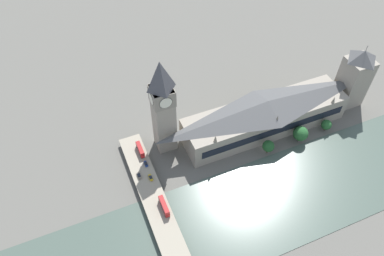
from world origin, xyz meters
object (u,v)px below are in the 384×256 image
object	(u,v)px
clock_tower	(163,106)
double_decker_bus_rear	(140,149)
victoria_tower	(354,78)
car_northbound_mid	(139,175)
car_southbound_lead	(146,164)
road_bridge	(169,239)
car_northbound_tail	(151,178)
parliament_hall	(265,115)
double_decker_bus_lead	(164,206)

from	to	relation	value
clock_tower	double_decker_bus_rear	size ratio (longest dim) A/B	6.23
victoria_tower	clock_tower	bearing A→B (deg)	84.95
car_northbound_mid	clock_tower	bearing A→B (deg)	-50.39
car_northbound_mid	car_southbound_lead	size ratio (longest dim) A/B	1.05
road_bridge	car_southbound_lead	xyz separation A→B (m)	(49.10, -3.32, 1.57)
clock_tower	double_decker_bus_rear	bearing A→B (deg)	99.30
victoria_tower	car_southbound_lead	size ratio (longest dim) A/B	10.77
double_decker_bus_rear	car_northbound_tail	distance (m)	20.84
clock_tower	car_southbound_lead	distance (m)	37.27
parliament_hall	road_bridge	bearing A→B (deg)	120.77
victoria_tower	car_northbound_tail	xyz separation A→B (m)	(-12.05, 148.69, -16.64)
car_northbound_mid	car_southbound_lead	xyz separation A→B (m)	(6.48, -6.36, -0.03)
clock_tower	car_northbound_mid	xyz separation A→B (m)	(-19.61, 23.69, -30.24)
double_decker_bus_lead	car_northbound_mid	bearing A→B (deg)	14.08
double_decker_bus_lead	car_southbound_lead	xyz separation A→B (m)	(32.09, 0.06, -2.07)
car_northbound_mid	car_northbound_tail	bearing A→B (deg)	-124.54
car_northbound_mid	parliament_hall	bearing A→B (deg)	-84.81
parliament_hall	car_northbound_mid	distance (m)	88.70
parliament_hall	victoria_tower	world-z (taller)	victoria_tower
road_bridge	car_northbound_mid	size ratio (longest dim) A/B	31.71
clock_tower	double_decker_bus_rear	distance (m)	33.44
victoria_tower	road_bridge	xyz separation A→B (m)	(-50.67, 151.46, -18.27)
parliament_hall	car_southbound_lead	size ratio (longest dim) A/B	24.54
double_decker_bus_lead	car_northbound_tail	bearing A→B (deg)	1.61
car_northbound_mid	car_southbound_lead	distance (m)	9.08
double_decker_bus_lead	car_northbound_tail	distance (m)	21.71
car_northbound_mid	car_northbound_tail	size ratio (longest dim) A/B	1.05
clock_tower	car_northbound_mid	world-z (taller)	clock_tower
parliament_hall	car_northbound_mid	size ratio (longest dim) A/B	23.38
car_southbound_lead	road_bridge	bearing A→B (deg)	176.13
car_northbound_mid	victoria_tower	bearing A→B (deg)	-87.02
car_northbound_tail	victoria_tower	bearing A→B (deg)	-85.37
double_decker_bus_lead	car_northbound_mid	distance (m)	26.49
victoria_tower	car_northbound_tail	distance (m)	150.10
parliament_hall	double_decker_bus_lead	world-z (taller)	parliament_hall
victoria_tower	car_northbound_mid	xyz separation A→B (m)	(-8.05, 154.50, -16.67)
double_decker_bus_lead	car_northbound_mid	world-z (taller)	double_decker_bus_lead
double_decker_bus_rear	car_northbound_mid	bearing A→B (deg)	159.46
parliament_hall	double_decker_bus_rear	world-z (taller)	parliament_hall
victoria_tower	double_decker_bus_rear	world-z (taller)	victoria_tower
clock_tower	car_southbound_lead	bearing A→B (deg)	127.15
parliament_hall	clock_tower	xyz separation A→B (m)	(11.61, 64.35, 22.94)
clock_tower	road_bridge	distance (m)	72.88
clock_tower	car_southbound_lead	size ratio (longest dim) A/B	15.14
road_bridge	double_decker_bus_rear	size ratio (longest dim) A/B	13.70
road_bridge	car_northbound_mid	distance (m)	42.76
car_southbound_lead	parliament_hall	bearing A→B (deg)	-88.94
clock_tower	victoria_tower	size ratio (longest dim) A/B	1.41
parliament_hall	road_bridge	xyz separation A→B (m)	(-50.61, 85.00, -8.90)
road_bridge	double_decker_bus_rear	xyz separation A→B (m)	(59.37, -3.24, 3.43)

